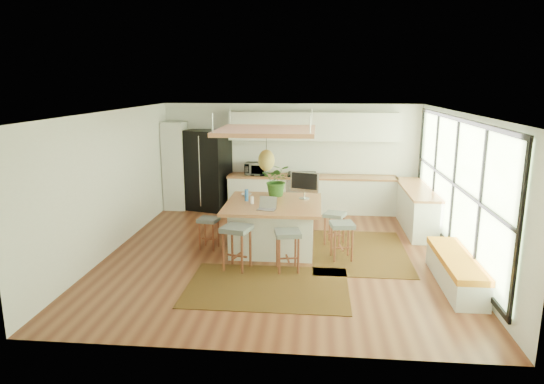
# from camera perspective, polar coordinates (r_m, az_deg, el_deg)

# --- Properties ---
(floor) EXTENTS (7.00, 7.00, 0.00)m
(floor) POSITION_cam_1_polar(r_m,az_deg,el_deg) (9.37, 0.93, -7.28)
(floor) COLOR #582719
(floor) RESTS_ON ground
(ceiling) EXTENTS (7.00, 7.00, 0.00)m
(ceiling) POSITION_cam_1_polar(r_m,az_deg,el_deg) (8.81, 1.00, 9.43)
(ceiling) COLOR white
(ceiling) RESTS_ON ground
(wall_back) EXTENTS (6.50, 0.00, 6.50)m
(wall_back) POSITION_cam_1_polar(r_m,az_deg,el_deg) (12.43, 2.24, 4.17)
(wall_back) COLOR silver
(wall_back) RESTS_ON ground
(wall_front) EXTENTS (6.50, 0.00, 6.50)m
(wall_front) POSITION_cam_1_polar(r_m,az_deg,el_deg) (5.64, -1.86, -6.59)
(wall_front) COLOR silver
(wall_front) RESTS_ON ground
(wall_left) EXTENTS (0.00, 7.00, 7.00)m
(wall_left) POSITION_cam_1_polar(r_m,az_deg,el_deg) (9.80, -18.35, 1.16)
(wall_left) COLOR silver
(wall_left) RESTS_ON ground
(wall_right) EXTENTS (0.00, 7.00, 7.00)m
(wall_right) POSITION_cam_1_polar(r_m,az_deg,el_deg) (9.33, 21.29, 0.37)
(wall_right) COLOR silver
(wall_right) RESTS_ON ground
(window_wall) EXTENTS (0.10, 6.20, 2.60)m
(window_wall) POSITION_cam_1_polar(r_m,az_deg,el_deg) (9.31, 21.13, 0.67)
(window_wall) COLOR black
(window_wall) RESTS_ON wall_right
(pantry) EXTENTS (0.55, 0.60, 2.25)m
(pantry) POSITION_cam_1_polar(r_m,az_deg,el_deg) (12.67, -11.32, 3.06)
(pantry) COLOR silver
(pantry) RESTS_ON floor
(back_counter_base) EXTENTS (4.20, 0.60, 0.88)m
(back_counter_base) POSITION_cam_1_polar(r_m,az_deg,el_deg) (12.27, 4.68, -0.30)
(back_counter_base) COLOR silver
(back_counter_base) RESTS_ON floor
(back_counter_top) EXTENTS (4.24, 0.64, 0.05)m
(back_counter_top) POSITION_cam_1_polar(r_m,az_deg,el_deg) (12.18, 4.72, 1.80)
(back_counter_top) COLOR #9C5937
(back_counter_top) RESTS_ON back_counter_base
(backsplash) EXTENTS (4.20, 0.02, 0.80)m
(backsplash) POSITION_cam_1_polar(r_m,az_deg,el_deg) (12.40, 4.78, 4.11)
(backsplash) COLOR white
(backsplash) RESTS_ON wall_back
(upper_cabinets) EXTENTS (4.20, 0.34, 0.70)m
(upper_cabinets) POSITION_cam_1_polar(r_m,az_deg,el_deg) (12.14, 4.84, 7.73)
(upper_cabinets) COLOR silver
(upper_cabinets) RESTS_ON wall_back
(range) EXTENTS (0.76, 0.62, 1.00)m
(range) POSITION_cam_1_polar(r_m,az_deg,el_deg) (12.26, 3.52, -0.01)
(range) COLOR #A5A5AA
(range) RESTS_ON floor
(right_counter_base) EXTENTS (0.60, 2.50, 0.88)m
(right_counter_base) POSITION_cam_1_polar(r_m,az_deg,el_deg) (11.35, 16.69, -1.90)
(right_counter_base) COLOR silver
(right_counter_base) RESTS_ON floor
(right_counter_top) EXTENTS (0.64, 2.54, 0.05)m
(right_counter_top) POSITION_cam_1_polar(r_m,az_deg,el_deg) (11.25, 16.84, 0.36)
(right_counter_top) COLOR #9C5937
(right_counter_top) RESTS_ON right_counter_base
(window_bench) EXTENTS (0.52, 2.00, 0.50)m
(window_bench) POSITION_cam_1_polar(r_m,az_deg,el_deg) (8.45, 20.87, -8.66)
(window_bench) COLOR silver
(window_bench) RESTS_ON floor
(ceiling_panel) EXTENTS (1.86, 1.86, 0.80)m
(ceiling_panel) POSITION_cam_1_polar(r_m,az_deg,el_deg) (9.30, -0.68, 5.59)
(ceiling_panel) COLOR #9C5937
(ceiling_panel) RESTS_ON ceiling
(rug_near) EXTENTS (2.60, 1.80, 0.01)m
(rug_near) POSITION_cam_1_polar(r_m,az_deg,el_deg) (7.93, -0.55, -11.12)
(rug_near) COLOR black
(rug_near) RESTS_ON floor
(rug_right) EXTENTS (1.80, 2.60, 0.01)m
(rug_right) POSITION_cam_1_polar(r_m,az_deg,el_deg) (9.61, 10.30, -6.93)
(rug_right) COLOR black
(rug_right) RESTS_ON floor
(fridge) EXTENTS (1.19, 1.04, 2.05)m
(fridge) POSITION_cam_1_polar(r_m,az_deg,el_deg) (12.51, -7.58, 2.15)
(fridge) COLOR black
(fridge) RESTS_ON floor
(island) EXTENTS (1.85, 1.85, 0.93)m
(island) POSITION_cam_1_polar(r_m,az_deg,el_deg) (9.53, 0.18, -3.98)
(island) COLOR #9C5937
(island) RESTS_ON floor
(stool_near_left) EXTENTS (0.57, 0.57, 0.79)m
(stool_near_left) POSITION_cam_1_polar(r_m,az_deg,el_deg) (8.54, -4.16, -6.83)
(stool_near_left) COLOR #51575A
(stool_near_left) RESTS_ON floor
(stool_near_right) EXTENTS (0.51, 0.51, 0.73)m
(stool_near_right) POSITION_cam_1_polar(r_m,az_deg,el_deg) (8.45, 1.85, -7.02)
(stool_near_right) COLOR #51575A
(stool_near_right) RESTS_ON floor
(stool_right_front) EXTENTS (0.48, 0.48, 0.71)m
(stool_right_front) POSITION_cam_1_polar(r_m,az_deg,el_deg) (9.06, 8.23, -5.75)
(stool_right_front) COLOR #51575A
(stool_right_front) RESTS_ON floor
(stool_right_back) EXTENTS (0.50, 0.50, 0.67)m
(stool_right_back) POSITION_cam_1_polar(r_m,az_deg,el_deg) (9.86, 7.38, -4.18)
(stool_right_back) COLOR #51575A
(stool_right_back) RESTS_ON floor
(stool_left_side) EXTENTS (0.43, 0.43, 0.63)m
(stool_left_side) POSITION_cam_1_polar(r_m,az_deg,el_deg) (9.62, -7.46, -4.62)
(stool_left_side) COLOR #51575A
(stool_left_side) RESTS_ON floor
(laptop) EXTENTS (0.38, 0.40, 0.25)m
(laptop) POSITION_cam_1_polar(r_m,az_deg,el_deg) (8.85, -0.65, -1.38)
(laptop) COLOR #A5A5AA
(laptop) RESTS_ON island
(monitor) EXTENTS (0.64, 0.40, 0.56)m
(monitor) POSITION_cam_1_polar(r_m,az_deg,el_deg) (9.68, 3.85, 0.69)
(monitor) COLOR #A5A5AA
(monitor) RESTS_ON island
(microwave) EXTENTS (0.57, 0.33, 0.38)m
(microwave) POSITION_cam_1_polar(r_m,az_deg,el_deg) (12.23, -1.85, 2.91)
(microwave) COLOR #A5A5AA
(microwave) RESTS_ON back_counter_top
(island_plant) EXTENTS (0.61, 0.68, 0.52)m
(island_plant) POSITION_cam_1_polar(r_m,az_deg,el_deg) (9.91, 0.62, 1.01)
(island_plant) COLOR #1E4C19
(island_plant) RESTS_ON island
(island_bowl) EXTENTS (0.23, 0.23, 0.05)m
(island_bowl) POSITION_cam_1_polar(r_m,az_deg,el_deg) (9.95, -3.04, -0.34)
(island_bowl) COLOR white
(island_bowl) RESTS_ON island
(island_bottle_0) EXTENTS (0.07, 0.07, 0.19)m
(island_bottle_0) POSITION_cam_1_polar(r_m,az_deg,el_deg) (9.55, -3.05, -0.49)
(island_bottle_0) COLOR blue
(island_bottle_0) RESTS_ON island
(island_bottle_1) EXTENTS (0.07, 0.07, 0.19)m
(island_bottle_1) POSITION_cam_1_polar(r_m,az_deg,el_deg) (9.28, -2.36, -0.87)
(island_bottle_1) COLOR white
(island_bottle_1) RESTS_ON island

